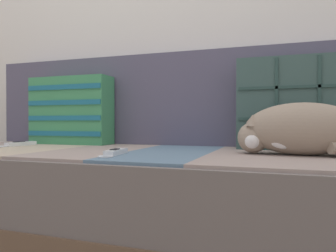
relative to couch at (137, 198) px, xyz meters
name	(u,v)px	position (x,y,z in m)	size (l,w,h in m)	color
couch	(137,198)	(0.00, 0.00, 0.00)	(2.02, 0.86, 0.40)	brown
sofa_backrest	(166,100)	(0.00, 0.36, 0.43)	(1.98, 0.14, 0.46)	#514C60
throw_pillow_quilted	(297,104)	(0.63, 0.21, 0.39)	(0.48, 0.14, 0.38)	#38514C
throw_pillow_striped	(71,111)	(-0.48, 0.21, 0.38)	(0.44, 0.14, 0.35)	#3D8956
sleeping_cat	(297,130)	(0.62, -0.02, 0.29)	(0.46, 0.18, 0.18)	gray
game_remote_near	(115,152)	(0.02, -0.22, 0.21)	(0.07, 0.20, 0.02)	white
game_remote_far	(20,144)	(-0.64, 0.02, 0.21)	(0.07, 0.21, 0.02)	white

